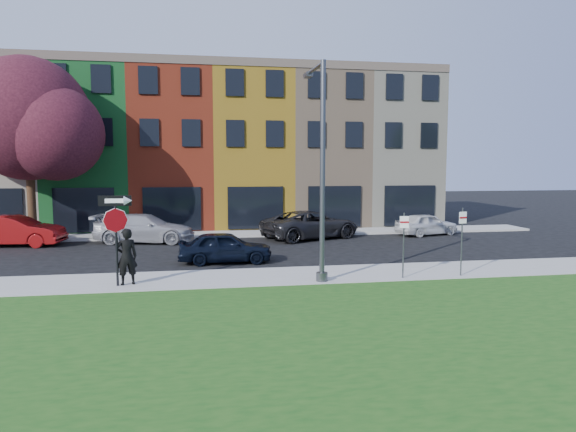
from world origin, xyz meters
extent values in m
plane|color=black|center=(0.00, 0.00, 0.00)|extent=(120.00, 120.00, 0.00)
cube|color=#999791|center=(2.00, 3.00, 0.06)|extent=(40.00, 3.00, 0.12)
cube|color=#999791|center=(-3.00, 15.00, 0.06)|extent=(40.00, 2.40, 0.12)
cube|color=beige|center=(-15.00, 21.20, 5.00)|extent=(5.00, 10.00, 10.00)
cube|color=#217C32|center=(-10.00, 21.20, 5.00)|extent=(5.00, 10.00, 10.00)
cube|color=#A6321B|center=(-5.00, 21.20, 5.00)|extent=(5.00, 10.00, 10.00)
cube|color=gold|center=(0.00, 21.20, 5.00)|extent=(5.00, 10.00, 10.00)
cube|color=#957C60|center=(5.00, 21.20, 5.00)|extent=(5.00, 10.00, 10.00)
cube|color=#B5B099|center=(10.00, 21.20, 5.00)|extent=(5.00, 10.00, 10.00)
cube|color=black|center=(-2.50, 16.14, 1.50)|extent=(30.00, 0.12, 2.60)
cylinder|color=black|center=(-6.09, 2.35, 1.58)|extent=(0.08, 0.08, 2.92)
cylinder|color=white|center=(-6.09, 2.33, 2.31)|extent=(0.83, 0.03, 0.83)
cylinder|color=maroon|center=(-6.09, 2.31, 2.31)|extent=(0.79, 0.02, 0.79)
cube|color=black|center=(-6.09, 2.33, 2.95)|extent=(1.05, 0.05, 0.34)
cube|color=white|center=(-6.09, 2.30, 2.95)|extent=(0.66, 0.02, 0.14)
imported|color=black|center=(-5.79, 2.48, 1.07)|extent=(0.96, 0.87, 1.90)
imported|color=black|center=(-2.33, 6.45, 0.67)|extent=(1.69, 3.95, 1.33)
imported|color=maroon|center=(-12.64, 12.69, 0.78)|extent=(2.77, 5.14, 1.56)
imported|color=#A1A0A5|center=(-6.28, 12.83, 0.76)|extent=(3.95, 5.99, 1.52)
imported|color=black|center=(2.75, 12.82, 0.79)|extent=(6.63, 7.51, 1.57)
imported|color=silver|center=(9.74, 13.03, 0.65)|extent=(3.50, 4.61, 1.30)
cylinder|color=#47494C|center=(0.77, 1.90, 3.86)|extent=(0.18, 0.18, 7.47)
cylinder|color=#47494C|center=(0.77, 1.90, 0.27)|extent=(0.40, 0.40, 0.30)
cylinder|color=#47494C|center=(0.73, 2.90, 7.49)|extent=(0.18, 2.00, 0.12)
cube|color=#47494C|center=(0.70, 4.00, 7.44)|extent=(0.27, 0.56, 0.16)
cylinder|color=#47494C|center=(3.72, 1.90, 1.28)|extent=(0.05, 0.05, 2.32)
cube|color=white|center=(3.72, 1.87, 2.12)|extent=(0.32, 0.06, 0.42)
cube|color=maroon|center=(3.72, 1.85, 2.12)|extent=(0.32, 0.05, 0.06)
cylinder|color=#47494C|center=(5.94, 1.90, 1.35)|extent=(0.05, 0.05, 2.46)
cube|color=white|center=(5.94, 1.87, 2.24)|extent=(0.32, 0.09, 0.42)
cube|color=maroon|center=(5.94, 1.85, 2.24)|extent=(0.31, 0.08, 0.06)
cylinder|color=black|center=(-12.24, 14.20, 2.19)|extent=(0.44, 0.44, 4.15)
sphere|color=black|center=(-12.24, 14.20, 6.54)|extent=(6.49, 6.49, 6.49)
sphere|color=black|center=(-10.62, 13.23, 5.73)|extent=(4.87, 4.87, 4.87)
sphere|color=black|center=(-13.70, 15.34, 5.89)|extent=(4.54, 4.54, 4.54)
sphere|color=black|center=(-11.92, 14.85, 7.67)|extent=(3.89, 3.89, 3.89)
camera|label=1|loc=(-3.33, -15.08, 4.12)|focal=32.00mm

